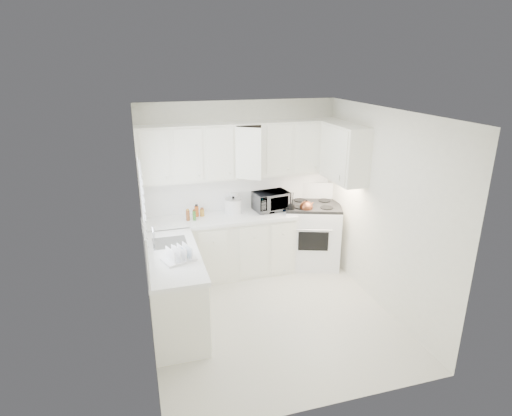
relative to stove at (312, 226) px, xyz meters
name	(u,v)px	position (x,y,z in m)	size (l,w,h in m)	color
floor	(271,315)	(-1.09, -1.26, -0.65)	(3.20, 3.20, 0.00)	silver
ceiling	(274,112)	(-1.09, -1.26, 1.95)	(3.20, 3.20, 0.00)	white
wall_back	(240,187)	(-1.09, 0.34, 0.65)	(3.00, 3.00, 0.00)	white
wall_front	(331,287)	(-1.09, -2.86, 0.65)	(3.00, 3.00, 0.00)	white
wall_left	(144,236)	(-2.59, -1.26, 0.65)	(3.20, 3.20, 0.00)	white
wall_right	(382,211)	(0.41, -1.26, 0.65)	(3.20, 3.20, 0.00)	white
window_blinds	(143,205)	(-2.57, -0.91, 0.90)	(0.06, 0.96, 1.06)	white
lower_cabinets_back	(220,248)	(-1.48, 0.04, -0.20)	(2.22, 0.60, 0.90)	white
lower_cabinets_left	(174,291)	(-2.29, -1.06, -0.20)	(0.60, 1.60, 0.90)	white
countertop_back	(220,219)	(-1.48, 0.03, 0.27)	(2.24, 0.64, 0.05)	white
countertop_left	(173,256)	(-2.28, -1.06, 0.27)	(0.64, 1.62, 0.05)	white
backsplash_back	(240,191)	(-1.09, 0.33, 0.57)	(2.98, 0.02, 0.55)	white
backsplash_left	(145,236)	(-2.58, -1.06, 0.57)	(0.02, 1.60, 0.55)	white
upper_cabinets_back	(242,177)	(-1.09, 0.18, 0.85)	(3.00, 0.33, 0.80)	white
upper_cabinets_right	(342,181)	(0.25, -0.44, 0.85)	(0.33, 0.90, 0.80)	white
sink	(169,234)	(-2.28, -0.71, 0.42)	(0.42, 0.38, 0.30)	gray
stove	(312,226)	(0.00, 0.00, 0.00)	(0.85, 0.70, 1.30)	white
tea_kettle	(306,206)	(-0.18, -0.16, 0.40)	(0.25, 0.21, 0.23)	brown
frying_pan	(319,203)	(0.18, 0.16, 0.31)	(0.24, 0.41, 0.04)	black
microwave	(271,199)	(-0.65, 0.11, 0.47)	(0.52, 0.29, 0.35)	gray
rice_cooker	(233,205)	(-1.24, 0.15, 0.43)	(0.26, 0.26, 0.26)	white
paper_towel	(234,202)	(-1.20, 0.26, 0.43)	(0.12, 0.12, 0.27)	white
utensil_crock	(291,203)	(-0.41, -0.13, 0.47)	(0.11, 0.11, 0.34)	black
dish_rack	(178,253)	(-2.22, -1.25, 0.40)	(0.35, 0.26, 0.19)	white
spice_left_0	(187,213)	(-1.94, 0.16, 0.36)	(0.06, 0.06, 0.13)	brown
spice_left_1	(193,214)	(-1.86, 0.07, 0.36)	(0.06, 0.06, 0.13)	#367326
spice_left_2	(197,212)	(-1.79, 0.16, 0.36)	(0.06, 0.06, 0.13)	#C4541A
spice_left_3	(203,213)	(-1.71, 0.07, 0.36)	(0.06, 0.06, 0.13)	gold
sauce_right_0	(278,202)	(-0.51, 0.20, 0.39)	(0.06, 0.06, 0.19)	#C4541A
sauce_right_1	(282,202)	(-0.45, 0.14, 0.39)	(0.06, 0.06, 0.19)	gold
sauce_right_2	(284,201)	(-0.40, 0.20, 0.39)	(0.06, 0.06, 0.19)	brown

